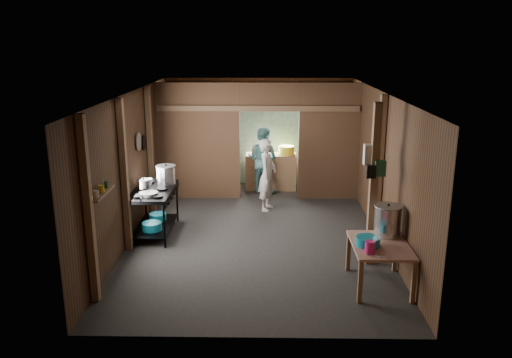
{
  "coord_description": "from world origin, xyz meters",
  "views": [
    {
      "loc": [
        0.16,
        -9.04,
        3.52
      ],
      "look_at": [
        0.0,
        -0.2,
        1.1
      ],
      "focal_mm": 36.17,
      "sensor_mm": 36.0,
      "label": 1
    }
  ],
  "objects_px": {
    "yellow_tub": "(287,150)",
    "prep_table": "(379,265)",
    "cook": "(267,175)",
    "pink_bucket": "(370,247)",
    "gas_range": "(154,212)",
    "stock_pot": "(388,221)",
    "stove_pot_large": "(166,175)"
  },
  "relations": [
    {
      "from": "prep_table",
      "to": "yellow_tub",
      "type": "bearing_deg",
      "value": 102.96
    },
    {
      "from": "yellow_tub",
      "to": "prep_table",
      "type": "bearing_deg",
      "value": -77.04
    },
    {
      "from": "stove_pot_large",
      "to": "yellow_tub",
      "type": "relative_size",
      "value": 1.02
    },
    {
      "from": "stove_pot_large",
      "to": "stock_pot",
      "type": "distance_m",
      "value": 4.25
    },
    {
      "from": "prep_table",
      "to": "pink_bucket",
      "type": "height_order",
      "value": "pink_bucket"
    },
    {
      "from": "stove_pot_large",
      "to": "gas_range",
      "type": "bearing_deg",
      "value": -112.19
    },
    {
      "from": "prep_table",
      "to": "cook",
      "type": "xyz_separation_m",
      "value": [
        -1.62,
        3.48,
        0.43
      ]
    },
    {
      "from": "gas_range",
      "to": "stove_pot_large",
      "type": "distance_m",
      "value": 0.74
    },
    {
      "from": "stove_pot_large",
      "to": "cook",
      "type": "bearing_deg",
      "value": 28.58
    },
    {
      "from": "stove_pot_large",
      "to": "cook",
      "type": "relative_size",
      "value": 0.24
    },
    {
      "from": "cook",
      "to": "yellow_tub",
      "type": "bearing_deg",
      "value": -3.21
    },
    {
      "from": "stock_pot",
      "to": "yellow_tub",
      "type": "xyz_separation_m",
      "value": [
        -1.33,
        4.68,
        0.07
      ]
    },
    {
      "from": "gas_range",
      "to": "stove_pot_large",
      "type": "height_order",
      "value": "stove_pot_large"
    },
    {
      "from": "stove_pot_large",
      "to": "stock_pot",
      "type": "xyz_separation_m",
      "value": [
        3.71,
        -2.07,
        -0.14
      ]
    },
    {
      "from": "gas_range",
      "to": "stock_pot",
      "type": "distance_m",
      "value": 4.24
    },
    {
      "from": "gas_range",
      "to": "prep_table",
      "type": "relative_size",
      "value": 1.31
    },
    {
      "from": "cook",
      "to": "gas_range",
      "type": "bearing_deg",
      "value": 138.13
    },
    {
      "from": "yellow_tub",
      "to": "gas_range",
      "type": "bearing_deg",
      "value": -130.08
    },
    {
      "from": "cook",
      "to": "pink_bucket",
      "type": "bearing_deg",
      "value": -146.56
    },
    {
      "from": "prep_table",
      "to": "stock_pot",
      "type": "relative_size",
      "value": 2.3
    },
    {
      "from": "prep_table",
      "to": "cook",
      "type": "relative_size",
      "value": 0.73
    },
    {
      "from": "gas_range",
      "to": "pink_bucket",
      "type": "height_order",
      "value": "gas_range"
    },
    {
      "from": "gas_range",
      "to": "prep_table",
      "type": "height_order",
      "value": "gas_range"
    },
    {
      "from": "prep_table",
      "to": "pink_bucket",
      "type": "bearing_deg",
      "value": -124.46
    },
    {
      "from": "stove_pot_large",
      "to": "pink_bucket",
      "type": "xyz_separation_m",
      "value": [
        3.32,
        -2.75,
        -0.28
      ]
    },
    {
      "from": "prep_table",
      "to": "stock_pot",
      "type": "height_order",
      "value": "stock_pot"
    },
    {
      "from": "gas_range",
      "to": "yellow_tub",
      "type": "xyz_separation_m",
      "value": [
        2.55,
        3.03,
        0.52
      ]
    },
    {
      "from": "pink_bucket",
      "to": "stove_pot_large",
      "type": "bearing_deg",
      "value": 140.41
    },
    {
      "from": "pink_bucket",
      "to": "gas_range",
      "type": "bearing_deg",
      "value": 146.28
    },
    {
      "from": "gas_range",
      "to": "stock_pot",
      "type": "relative_size",
      "value": 3.0
    },
    {
      "from": "stove_pot_large",
      "to": "yellow_tub",
      "type": "height_order",
      "value": "stove_pot_large"
    },
    {
      "from": "gas_range",
      "to": "yellow_tub",
      "type": "relative_size",
      "value": 3.98
    }
  ]
}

